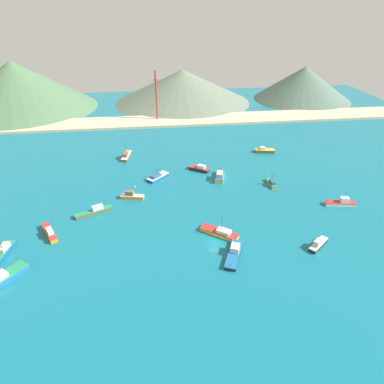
{
  "coord_description": "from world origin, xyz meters",
  "views": [
    {
      "loc": [
        -14.76,
        -70.96,
        56.57
      ],
      "look_at": [
        -3.01,
        23.08,
        2.62
      ],
      "focal_mm": 32.34,
      "sensor_mm": 36.0,
      "label": 1
    }
  ],
  "objects_px": {
    "fishing_boat_14": "(132,196)",
    "buoy_0": "(135,187)",
    "fishing_boat_4": "(126,156)",
    "fishing_boat_7": "(220,232)",
    "fishing_boat_12": "(157,177)",
    "fishing_boat_5": "(318,244)",
    "fishing_boat_9": "(272,183)",
    "fishing_boat_11": "(200,168)",
    "fishing_boat_8": "(94,211)",
    "fishing_boat_3": "(264,150)",
    "fishing_boat_6": "(234,253)",
    "fishing_boat_10": "(220,176)",
    "fishing_boat_2": "(3,252)",
    "fishing_boat_0": "(341,203)",
    "fishing_boat_1": "(4,277)",
    "fishing_boat_13": "(49,232)",
    "radio_tower": "(156,96)"
  },
  "relations": [
    {
      "from": "radio_tower",
      "to": "fishing_boat_9",
      "type": "bearing_deg",
      "value": -64.21
    },
    {
      "from": "fishing_boat_0",
      "to": "fishing_boat_13",
      "type": "distance_m",
      "value": 86.19
    },
    {
      "from": "fishing_boat_7",
      "to": "radio_tower",
      "type": "bearing_deg",
      "value": 97.44
    },
    {
      "from": "fishing_boat_4",
      "to": "fishing_boat_14",
      "type": "relative_size",
      "value": 1.26
    },
    {
      "from": "fishing_boat_1",
      "to": "fishing_boat_2",
      "type": "distance_m",
      "value": 9.95
    },
    {
      "from": "fishing_boat_8",
      "to": "fishing_boat_12",
      "type": "height_order",
      "value": "fishing_boat_12"
    },
    {
      "from": "fishing_boat_5",
      "to": "fishing_boat_10",
      "type": "distance_m",
      "value": 44.53
    },
    {
      "from": "fishing_boat_12",
      "to": "fishing_boat_0",
      "type": "bearing_deg",
      "value": -24.16
    },
    {
      "from": "fishing_boat_1",
      "to": "fishing_boat_11",
      "type": "distance_m",
      "value": 72.98
    },
    {
      "from": "fishing_boat_10",
      "to": "fishing_boat_9",
      "type": "bearing_deg",
      "value": -22.18
    },
    {
      "from": "fishing_boat_7",
      "to": "fishing_boat_12",
      "type": "xyz_separation_m",
      "value": [
        -15.63,
        35.32,
        0.02
      ]
    },
    {
      "from": "fishing_boat_11",
      "to": "fishing_boat_3",
      "type": "bearing_deg",
      "value": 25.33
    },
    {
      "from": "fishing_boat_11",
      "to": "fishing_boat_13",
      "type": "height_order",
      "value": "fishing_boat_13"
    },
    {
      "from": "fishing_boat_7",
      "to": "radio_tower",
      "type": "relative_size",
      "value": 0.41
    },
    {
      "from": "fishing_boat_3",
      "to": "fishing_boat_9",
      "type": "distance_m",
      "value": 28.67
    },
    {
      "from": "fishing_boat_9",
      "to": "fishing_boat_12",
      "type": "relative_size",
      "value": 0.85
    },
    {
      "from": "fishing_boat_7",
      "to": "fishing_boat_13",
      "type": "distance_m",
      "value": 46.24
    },
    {
      "from": "fishing_boat_8",
      "to": "fishing_boat_13",
      "type": "distance_m",
      "value": 14.41
    },
    {
      "from": "fishing_boat_14",
      "to": "fishing_boat_9",
      "type": "bearing_deg",
      "value": 3.86
    },
    {
      "from": "fishing_boat_2",
      "to": "buoy_0",
      "type": "xyz_separation_m",
      "value": [
        32.05,
        31.54,
        -0.7
      ]
    },
    {
      "from": "fishing_boat_12",
      "to": "buoy_0",
      "type": "bearing_deg",
      "value": -145.63
    },
    {
      "from": "fishing_boat_14",
      "to": "buoy_0",
      "type": "distance_m",
      "value": 7.53
    },
    {
      "from": "fishing_boat_3",
      "to": "fishing_boat_12",
      "type": "xyz_separation_m",
      "value": [
        -44.91,
        -18.3,
        -0.11
      ]
    },
    {
      "from": "fishing_boat_1",
      "to": "fishing_boat_10",
      "type": "distance_m",
      "value": 72.89
    },
    {
      "from": "fishing_boat_9",
      "to": "fishing_boat_10",
      "type": "xyz_separation_m",
      "value": [
        -16.73,
        6.82,
        0.34
      ]
    },
    {
      "from": "fishing_boat_6",
      "to": "buoy_0",
      "type": "distance_m",
      "value": 46.54
    },
    {
      "from": "fishing_boat_3",
      "to": "fishing_boat_8",
      "type": "height_order",
      "value": "fishing_boat_3"
    },
    {
      "from": "fishing_boat_6",
      "to": "buoy_0",
      "type": "xyz_separation_m",
      "value": [
        -25.29,
        39.06,
        -0.65
      ]
    },
    {
      "from": "fishing_boat_1",
      "to": "fishing_boat_9",
      "type": "relative_size",
      "value": 1.46
    },
    {
      "from": "fishing_boat_3",
      "to": "fishing_boat_12",
      "type": "bearing_deg",
      "value": -157.83
    },
    {
      "from": "fishing_boat_6",
      "to": "radio_tower",
      "type": "relative_size",
      "value": 0.45
    },
    {
      "from": "fishing_boat_1",
      "to": "fishing_boat_6",
      "type": "height_order",
      "value": "fishing_boat_6"
    },
    {
      "from": "fishing_boat_5",
      "to": "fishing_boat_6",
      "type": "relative_size",
      "value": 0.61
    },
    {
      "from": "fishing_boat_5",
      "to": "fishing_boat_12",
      "type": "relative_size",
      "value": 0.83
    },
    {
      "from": "fishing_boat_14",
      "to": "fishing_boat_7",
      "type": "bearing_deg",
      "value": -42.71
    },
    {
      "from": "fishing_boat_2",
      "to": "radio_tower",
      "type": "height_order",
      "value": "radio_tower"
    },
    {
      "from": "fishing_boat_0",
      "to": "fishing_boat_7",
      "type": "height_order",
      "value": "fishing_boat_7"
    },
    {
      "from": "fishing_boat_4",
      "to": "fishing_boat_12",
      "type": "relative_size",
      "value": 1.17
    },
    {
      "from": "fishing_boat_14",
      "to": "buoy_0",
      "type": "height_order",
      "value": "fishing_boat_14"
    },
    {
      "from": "fishing_boat_11",
      "to": "fishing_boat_13",
      "type": "distance_m",
      "value": 57.46
    },
    {
      "from": "fishing_boat_11",
      "to": "fishing_boat_8",
      "type": "bearing_deg",
      "value": -144.85
    },
    {
      "from": "fishing_boat_4",
      "to": "buoy_0",
      "type": "xyz_separation_m",
      "value": [
        3.77,
        -25.02,
        -0.83
      ]
    },
    {
      "from": "fishing_boat_4",
      "to": "fishing_boat_9",
      "type": "xyz_separation_m",
      "value": [
        50.33,
        -29.27,
        -0.21
      ]
    },
    {
      "from": "fishing_boat_6",
      "to": "fishing_boat_8",
      "type": "relative_size",
      "value": 1.04
    },
    {
      "from": "fishing_boat_5",
      "to": "fishing_boat_8",
      "type": "bearing_deg",
      "value": 158.5
    },
    {
      "from": "fishing_boat_2",
      "to": "fishing_boat_4",
      "type": "distance_m",
      "value": 63.23
    },
    {
      "from": "fishing_boat_12",
      "to": "fishing_boat_14",
      "type": "distance_m",
      "value": 15.53
    },
    {
      "from": "fishing_boat_3",
      "to": "fishing_boat_4",
      "type": "height_order",
      "value": "fishing_boat_4"
    },
    {
      "from": "fishing_boat_2",
      "to": "fishing_boat_10",
      "type": "height_order",
      "value": "fishing_boat_2"
    },
    {
      "from": "fishing_boat_8",
      "to": "fishing_boat_9",
      "type": "distance_m",
      "value": 59.1
    }
  ]
}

